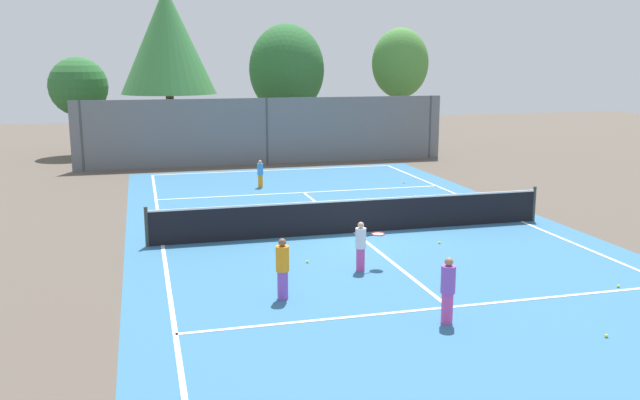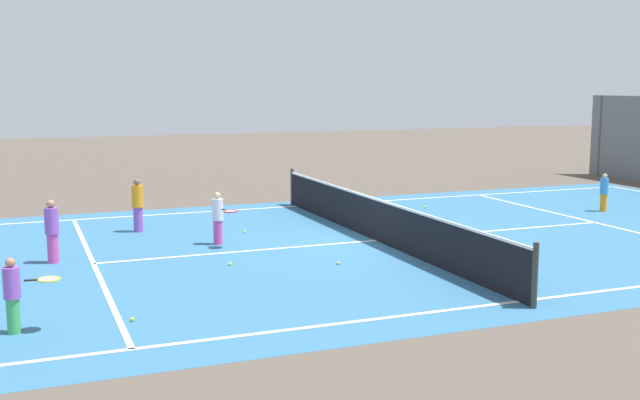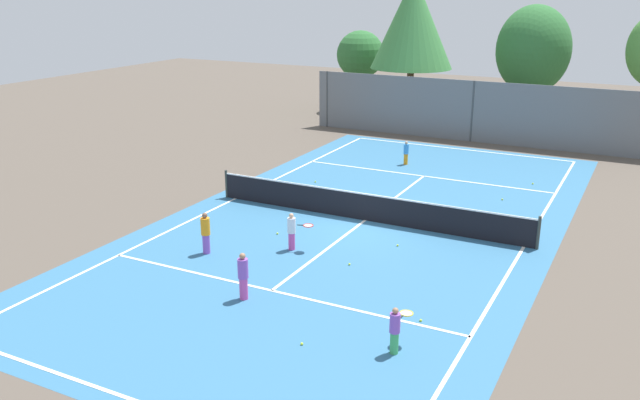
% 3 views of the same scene
% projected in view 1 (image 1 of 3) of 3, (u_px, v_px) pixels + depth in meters
% --- Properties ---
extents(ground_plane, '(80.00, 80.00, 0.00)m').
position_uv_depth(ground_plane, '(354.00, 233.00, 20.05)').
color(ground_plane, brown).
extents(court_surface, '(13.00, 25.00, 0.01)m').
position_uv_depth(court_surface, '(354.00, 233.00, 20.05)').
color(court_surface, teal).
rests_on(court_surface, ground_plane).
extents(tennis_net, '(11.90, 0.10, 1.10)m').
position_uv_depth(tennis_net, '(355.00, 216.00, 19.95)').
color(tennis_net, '#333833').
rests_on(tennis_net, ground_plane).
extents(perimeter_fence, '(18.00, 0.12, 3.20)m').
position_uv_depth(perimeter_fence, '(267.00, 131.00, 32.99)').
color(perimeter_fence, slate).
rests_on(perimeter_fence, ground_plane).
extents(tree_0, '(4.68, 4.68, 8.52)m').
position_uv_depth(tree_0, '(167.00, 41.00, 33.47)').
color(tree_0, brown).
rests_on(tree_0, ground_plane).
extents(tree_1, '(4.08, 4.41, 6.92)m').
position_uv_depth(tree_1, '(287.00, 70.00, 37.32)').
color(tree_1, brown).
rests_on(tree_1, ground_plane).
extents(tree_2, '(3.05, 3.05, 5.15)m').
position_uv_depth(tree_2, '(78.00, 87.00, 35.67)').
color(tree_2, brown).
rests_on(tree_2, ground_plane).
extents(tree_3, '(3.22, 2.66, 6.74)m').
position_uv_depth(tree_3, '(400.00, 64.00, 38.14)').
color(tree_3, brown).
rests_on(tree_3, ground_plane).
extents(player_0, '(0.23, 0.23, 1.10)m').
position_uv_depth(player_0, '(260.00, 173.00, 27.09)').
color(player_0, orange).
rests_on(player_0, ground_plane).
extents(player_2, '(0.28, 0.28, 1.31)m').
position_uv_depth(player_2, '(448.00, 290.00, 13.04)').
color(player_2, '#D14799').
rests_on(player_2, ground_plane).
extents(player_3, '(0.28, 0.28, 1.33)m').
position_uv_depth(player_3, '(283.00, 268.00, 14.36)').
color(player_3, purple).
rests_on(player_3, ground_plane).
extents(player_4, '(0.84, 0.51, 1.21)m').
position_uv_depth(player_4, '(362.00, 245.00, 16.33)').
color(player_4, '#D14799').
rests_on(player_4, ground_plane).
extents(tennis_ball_0, '(0.07, 0.07, 0.07)m').
position_uv_depth(tennis_ball_0, '(213.00, 214.00, 22.32)').
color(tennis_ball_0, '#CCE533').
rests_on(tennis_ball_0, ground_plane).
extents(tennis_ball_1, '(0.07, 0.07, 0.07)m').
position_uv_depth(tennis_ball_1, '(618.00, 286.00, 15.21)').
color(tennis_ball_1, '#CCE533').
rests_on(tennis_ball_1, ground_plane).
extents(tennis_ball_2, '(0.07, 0.07, 0.07)m').
position_uv_depth(tennis_ball_2, '(415.00, 196.00, 25.31)').
color(tennis_ball_2, '#CCE533').
rests_on(tennis_ball_2, ground_plane).
extents(tennis_ball_3, '(0.07, 0.07, 0.07)m').
position_uv_depth(tennis_ball_3, '(439.00, 243.00, 18.84)').
color(tennis_ball_3, '#CCE533').
rests_on(tennis_ball_3, ground_plane).
extents(tennis_ball_4, '(0.07, 0.07, 0.07)m').
position_uv_depth(tennis_ball_4, '(606.00, 336.00, 12.47)').
color(tennis_ball_4, '#CCE533').
rests_on(tennis_ball_4, ground_plane).
extents(tennis_ball_5, '(0.07, 0.07, 0.07)m').
position_uv_depth(tennis_ball_5, '(307.00, 262.00, 17.05)').
color(tennis_ball_5, '#CCE533').
rests_on(tennis_ball_5, ground_plane).
extents(tennis_ball_6, '(0.07, 0.07, 0.07)m').
position_uv_depth(tennis_ball_6, '(447.00, 266.00, 16.69)').
color(tennis_ball_6, '#CCE533').
rests_on(tennis_ball_6, ground_plane).
extents(tennis_ball_7, '(0.07, 0.07, 0.07)m').
position_uv_depth(tennis_ball_7, '(404.00, 183.00, 28.06)').
color(tennis_ball_7, '#CCE533').
rests_on(tennis_ball_7, ground_plane).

